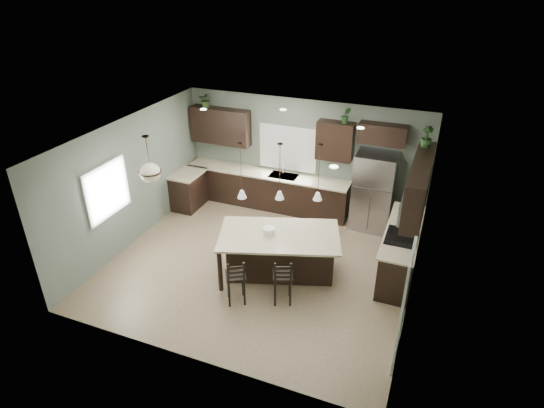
{
  "coord_description": "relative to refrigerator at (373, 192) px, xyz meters",
  "views": [
    {
      "loc": [
        3.08,
        -7.15,
        5.57
      ],
      "look_at": [
        0.1,
        0.4,
        1.25
      ],
      "focal_mm": 30.0,
      "sensor_mm": 36.0,
      "label": 1
    }
  ],
  "objects": [
    {
      "name": "serving_dish",
      "position": [
        -1.54,
        -2.59,
        0.07
      ],
      "size": [
        0.24,
        0.24,
        0.14
      ],
      "primitive_type": "cylinder",
      "color": "white",
      "rests_on": "kitchen_island"
    },
    {
      "name": "cooktop",
      "position": [
        0.86,
        -1.78,
        0.02
      ],
      "size": [
        0.58,
        0.75,
        0.02
      ],
      "primitive_type": "cube",
      "color": "black",
      "rests_on": "right_countertop"
    },
    {
      "name": "left_return_cabs",
      "position": [
        -4.52,
        -0.68,
        -0.48
      ],
      "size": [
        0.6,
        0.9,
        0.9
      ],
      "primitive_type": "cube",
      "color": "black",
      "rests_on": "ground"
    },
    {
      "name": "back_upper_right",
      "position": [
        -1.02,
        0.2,
        1.02
      ],
      "size": [
        0.85,
        0.34,
        0.9
      ],
      "primitive_type": "cube",
      "color": "black",
      "rests_on": "room_shell"
    },
    {
      "name": "right_upper_cabs",
      "position": [
        1.01,
        -1.51,
        1.02
      ],
      "size": [
        0.34,
        2.35,
        0.9
      ],
      "primitive_type": "cube",
      "color": "black",
      "rests_on": "room_shell"
    },
    {
      "name": "sink_inset",
      "position": [
        -2.22,
        0.05,
        0.01
      ],
      "size": [
        0.7,
        0.45,
        0.01
      ],
      "primitive_type": "cube",
      "color": "gray",
      "rests_on": "back_countertop"
    },
    {
      "name": "window_left",
      "position": [
        -4.81,
        -3.18,
        0.62
      ],
      "size": [
        0.02,
        1.1,
        1.0
      ],
      "primitive_type": "cube",
      "color": "white",
      "rests_on": "room_shell"
    },
    {
      "name": "bar_stool_center",
      "position": [
        -0.99,
        -3.31,
        -0.44
      ],
      "size": [
        0.46,
        0.46,
        0.96
      ],
      "primitive_type": "cube",
      "rotation": [
        0.0,
        0.0,
        0.38
      ],
      "color": "black",
      "rests_on": "ground"
    },
    {
      "name": "plant_back_left",
      "position": [
        -4.31,
        0.17,
        1.67
      ],
      "size": [
        0.41,
        0.38,
        0.39
      ],
      "primitive_type": "imported",
      "rotation": [
        0.0,
        0.0,
        0.24
      ],
      "color": "#335023",
      "rests_on": "back_upper_left"
    },
    {
      "name": "pendant_left",
      "position": [
        -2.02,
        -2.75,
        1.32
      ],
      "size": [
        0.17,
        0.17,
        1.1
      ],
      "primitive_type": null,
      "color": "silver",
      "rests_on": "room_shell"
    },
    {
      "name": "plant_right_wall",
      "position": [
        0.98,
        -0.7,
        1.68
      ],
      "size": [
        0.28,
        0.28,
        0.41
      ],
      "primitive_type": "imported",
      "rotation": [
        0.0,
        0.0,
        -0.24
      ],
      "color": "#2A5023",
      "rests_on": "right_upper_cabs"
    },
    {
      "name": "back_lower_cabs",
      "position": [
        -2.67,
        0.07,
        -0.48
      ],
      "size": [
        4.2,
        0.6,
        0.9
      ],
      "primitive_type": "cube",
      "color": "black",
      "rests_on": "ground"
    },
    {
      "name": "left_return_countertop",
      "position": [
        -4.5,
        -0.68,
        -0.01
      ],
      "size": [
        0.66,
        0.96,
        0.04
      ],
      "primitive_type": "cube",
      "color": "beige",
      "rests_on": "left_return_cabs"
    },
    {
      "name": "microwave",
      "position": [
        0.96,
        -1.78,
        0.62
      ],
      "size": [
        0.4,
        0.75,
        0.4
      ],
      "primitive_type": "cube",
      "color": "gray",
      "rests_on": "right_upper_cabs"
    },
    {
      "name": "back_countertop",
      "position": [
        -2.67,
        0.05,
        -0.01
      ],
      "size": [
        4.2,
        0.66,
        0.04
      ],
      "primitive_type": "cube",
      "color": "beige",
      "rests_on": "back_lower_cabs"
    },
    {
      "name": "room_shell",
      "position": [
        -1.82,
        -2.38,
        0.77
      ],
      "size": [
        6.0,
        6.0,
        6.0
      ],
      "color": "slate",
      "rests_on": "ground"
    },
    {
      "name": "faucet",
      "position": [
        -2.22,
        0.02,
        0.16
      ],
      "size": [
        0.02,
        0.02,
        0.28
      ],
      "primitive_type": "cylinder",
      "color": "silver",
      "rests_on": "back_countertop"
    },
    {
      "name": "chandelier",
      "position": [
        -3.78,
        -3.07,
        1.4
      ],
      "size": [
        0.43,
        0.43,
        0.94
      ],
      "primitive_type": null,
      "color": "beige",
      "rests_on": "room_shell"
    },
    {
      "name": "pantry_door",
      "position": [
        1.15,
        -3.93,
        0.09
      ],
      "size": [
        0.04,
        0.82,
        2.04
      ],
      "primitive_type": "cube",
      "color": "white",
      "rests_on": "ground"
    },
    {
      "name": "pendant_center",
      "position": [
        -1.35,
        -2.53,
        1.32
      ],
      "size": [
        0.17,
        0.17,
        1.1
      ],
      "primitive_type": null,
      "color": "white",
      "rests_on": "room_shell"
    },
    {
      "name": "ground",
      "position": [
        -1.82,
        -2.38,
        -0.93
      ],
      "size": [
        6.0,
        6.0,
        0.0
      ],
      "primitive_type": "plane",
      "color": "#9E8466",
      "rests_on": "ground"
    },
    {
      "name": "fridge_header",
      "position": [
        0.03,
        0.2,
        1.32
      ],
      "size": [
        1.05,
        0.34,
        0.45
      ],
      "primitive_type": "cube",
      "color": "black",
      "rests_on": "room_shell"
    },
    {
      "name": "refrigerator",
      "position": [
        0.0,
        0.0,
        0.0
      ],
      "size": [
        0.9,
        0.74,
        1.85
      ],
      "primitive_type": "cube",
      "color": "#9A9AA2",
      "rests_on": "ground"
    },
    {
      "name": "bar_stool_left",
      "position": [
        -1.78,
        -3.62,
        -0.44
      ],
      "size": [
        0.49,
        0.49,
        0.96
      ],
      "primitive_type": "cube",
      "rotation": [
        0.0,
        0.0,
        0.54
      ],
      "color": "black",
      "rests_on": "ground"
    },
    {
      "name": "kitchen_island",
      "position": [
        -1.35,
        -2.53,
        -0.46
      ],
      "size": [
        2.61,
        1.98,
        0.92
      ],
      "primitive_type": "cube",
      "rotation": [
        0.0,
        0.0,
        0.32
      ],
      "color": "black",
      "rests_on": "ground"
    },
    {
      "name": "plant_back_right",
      "position": [
        -0.81,
        0.17,
        1.66
      ],
      "size": [
        0.24,
        0.22,
        0.38
      ],
      "primitive_type": "imported",
      "rotation": [
        0.0,
        0.0,
        0.28
      ],
      "color": "#255023",
      "rests_on": "back_upper_right"
    },
    {
      "name": "pendant_right",
      "position": [
        -0.69,
        -2.31,
        1.32
      ],
      "size": [
        0.17,
        0.17,
        1.1
      ],
      "primitive_type": null,
      "color": "white",
      "rests_on": "room_shell"
    },
    {
      "name": "right_countertop",
      "position": [
        0.86,
        -1.51,
        -0.01
      ],
      "size": [
        0.66,
        2.35,
        0.04
      ],
      "primitive_type": "cube",
      "color": "beige",
      "rests_on": "right_lower_cabs"
    },
    {
      "name": "wall_oven_front",
      "position": [
        0.57,
        -1.78,
        -0.48
      ],
      "size": [
        0.01,
        0.72,
        0.6
      ],
      "primitive_type": "cube",
      "color": "gray",
      "rests_on": "right_lower_cabs"
    },
    {
      "name": "window_back",
      "position": [
        -2.22,
        0.35,
        0.62
      ],
      "size": [
        1.35,
        0.02,
        1.0
      ],
      "primitive_type": "cube",
      "color": "white",
      "rests_on": "room_shell"
    },
    {
      "name": "right_lower_cabs",
      "position": [
        0.88,
        -1.51,
        -0.48
      ],
      "size": [
        0.6,
        2.35,
        0.9
      ],
      "primitive_type": "cube",
      "color": "black",
      "rests_on": "ground"
    },
    {
      "name": "back_upper_left",
      "position": [
        -3.97,
        0.2,
        1.02
      ],
      "size": [
        1.55,
        0.34,
        0.9
      ],
      "primitive_type": "cube",
      "color": "black",
      "rests_on": "room_shell"
    }
  ]
}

